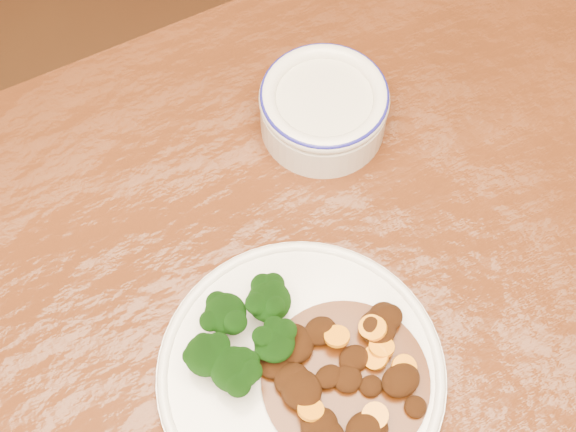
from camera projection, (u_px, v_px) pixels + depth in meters
dining_table at (264, 418)px, 0.81m from camera, size 1.53×0.94×0.75m
dinner_plate at (301, 373)px, 0.75m from camera, size 0.27×0.27×0.02m
broccoli_florets at (241, 337)px, 0.73m from camera, size 0.11×0.09×0.05m
mince_stew at (342, 375)px, 0.73m from camera, size 0.16×0.16×0.03m
dip_bowl at (324, 108)px, 0.85m from camera, size 0.14×0.14×0.06m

